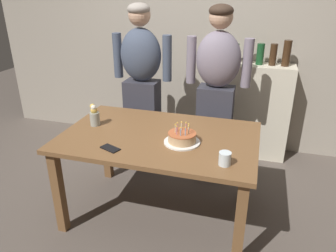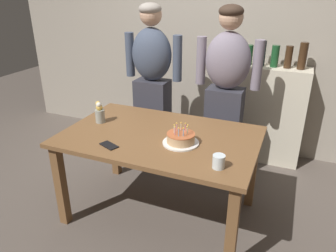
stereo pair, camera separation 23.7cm
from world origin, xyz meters
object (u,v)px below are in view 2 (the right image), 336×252
object	(u,v)px
water_glass_near	(219,162)
person_man_bearded	(152,85)
cell_phone	(109,145)
person_woman_cardigan	(225,93)
birthday_cake	(181,139)
flower_vase	(100,113)

from	to	relation	value
water_glass_near	person_man_bearded	size ratio (longest dim) A/B	0.05
water_glass_near	cell_phone	bearing A→B (deg)	-179.49
person_woman_cardigan	cell_phone	bearing A→B (deg)	62.82
water_glass_near	birthday_cake	bearing A→B (deg)	146.16
cell_phone	person_woman_cardigan	bearing A→B (deg)	85.08
cell_phone	person_man_bearded	distance (m)	1.15
birthday_cake	water_glass_near	distance (m)	0.41
birthday_cake	person_woman_cardigan	bearing A→B (deg)	82.74
person_woman_cardigan	flower_vase	bearing A→B (deg)	41.21
birthday_cake	flower_vase	distance (m)	0.78
birthday_cake	cell_phone	xyz separation A→B (m)	(-0.46, -0.23, -0.03)
person_man_bearded	cell_phone	bearing A→B (deg)	99.12
person_man_bearded	person_woman_cardigan	bearing A→B (deg)	-180.00
birthday_cake	person_man_bearded	world-z (taller)	person_man_bearded
cell_phone	flower_vase	xyz separation A→B (m)	(-0.31, 0.35, 0.08)
person_man_bearded	person_woman_cardigan	world-z (taller)	same
person_man_bearded	flower_vase	bearing A→B (deg)	80.84
flower_vase	person_woman_cardigan	xyz separation A→B (m)	(0.88, 0.77, 0.05)
birthday_cake	flower_vase	bearing A→B (deg)	171.32
flower_vase	person_woman_cardigan	size ratio (longest dim) A/B	0.11
water_glass_near	flower_vase	xyz separation A→B (m)	(-1.11, 0.34, 0.04)
birthday_cake	water_glass_near	xyz separation A→B (m)	(0.34, -0.23, 0.01)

